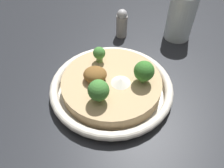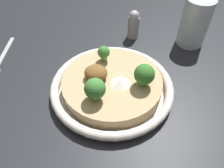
{
  "view_description": "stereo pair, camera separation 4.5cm",
  "coord_description": "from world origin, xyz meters",
  "px_view_note": "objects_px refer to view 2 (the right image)",
  "views": [
    {
      "loc": [
        0.0,
        0.31,
        0.35
      ],
      "look_at": [
        0.0,
        0.0,
        0.02
      ],
      "focal_mm": 35.0,
      "sensor_mm": 36.0,
      "label": 1
    },
    {
      "loc": [
        -0.04,
        0.31,
        0.35
      ],
      "look_at": [
        0.0,
        0.0,
        0.02
      ],
      "focal_mm": 35.0,
      "sensor_mm": 36.0,
      "label": 2
    }
  ],
  "objects_px": {
    "risotto_bowl": "(112,86)",
    "drinking_glass": "(195,22)",
    "broccoli_back_left": "(144,75)",
    "broccoli_back": "(95,89)",
    "broccoli_front": "(104,53)",
    "pepper_shaker": "(134,24)"
  },
  "relations": [
    {
      "from": "broccoli_back_left",
      "to": "drinking_glass",
      "type": "bearing_deg",
      "value": -119.37
    },
    {
      "from": "risotto_bowl",
      "to": "broccoli_front",
      "type": "bearing_deg",
      "value": -65.27
    },
    {
      "from": "broccoli_back",
      "to": "pepper_shaker",
      "type": "distance_m",
      "value": 0.27
    },
    {
      "from": "risotto_bowl",
      "to": "broccoli_back_left",
      "type": "relative_size",
      "value": 5.31
    },
    {
      "from": "broccoli_back_left",
      "to": "drinking_glass",
      "type": "xyz_separation_m",
      "value": [
        -0.12,
        -0.21,
        -0.0
      ]
    },
    {
      "from": "risotto_bowl",
      "to": "drinking_glass",
      "type": "bearing_deg",
      "value": -131.58
    },
    {
      "from": "broccoli_back_left",
      "to": "pepper_shaker",
      "type": "xyz_separation_m",
      "value": [
        0.03,
        -0.21,
        -0.02
      ]
    },
    {
      "from": "broccoli_front",
      "to": "broccoli_back_left",
      "type": "bearing_deg",
      "value": 144.83
    },
    {
      "from": "broccoli_front",
      "to": "pepper_shaker",
      "type": "xyz_separation_m",
      "value": [
        -0.05,
        -0.15,
        -0.02
      ]
    },
    {
      "from": "pepper_shaker",
      "to": "broccoli_back_left",
      "type": "bearing_deg",
      "value": 99.12
    },
    {
      "from": "drinking_glass",
      "to": "pepper_shaker",
      "type": "distance_m",
      "value": 0.15
    },
    {
      "from": "risotto_bowl",
      "to": "broccoli_back",
      "type": "distance_m",
      "value": 0.07
    },
    {
      "from": "risotto_bowl",
      "to": "broccoli_back",
      "type": "relative_size",
      "value": 5.45
    },
    {
      "from": "broccoli_back_left",
      "to": "broccoli_front",
      "type": "height_order",
      "value": "broccoli_back_left"
    },
    {
      "from": "broccoli_back",
      "to": "drinking_glass",
      "type": "distance_m",
      "value": 0.33
    },
    {
      "from": "drinking_glass",
      "to": "pepper_shaker",
      "type": "height_order",
      "value": "drinking_glass"
    },
    {
      "from": "broccoli_front",
      "to": "risotto_bowl",
      "type": "bearing_deg",
      "value": 114.73
    },
    {
      "from": "broccoli_back_left",
      "to": "broccoli_back",
      "type": "xyz_separation_m",
      "value": [
        0.09,
        0.05,
        -0.0
      ]
    },
    {
      "from": "broccoli_back",
      "to": "drinking_glass",
      "type": "relative_size",
      "value": 0.39
    },
    {
      "from": "broccoli_front",
      "to": "drinking_glass",
      "type": "xyz_separation_m",
      "value": [
        -0.21,
        -0.15,
        0.0
      ]
    },
    {
      "from": "broccoli_front",
      "to": "pepper_shaker",
      "type": "bearing_deg",
      "value": -109.56
    },
    {
      "from": "broccoli_front",
      "to": "broccoli_back",
      "type": "bearing_deg",
      "value": 91.65
    }
  ]
}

